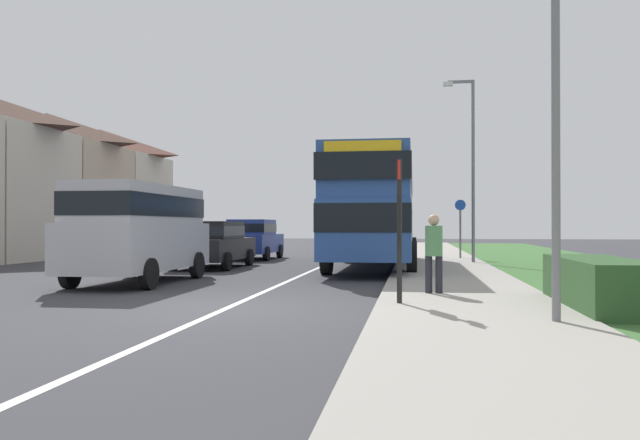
{
  "coord_description": "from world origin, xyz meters",
  "views": [
    {
      "loc": [
        3.25,
        -10.79,
        1.45
      ],
      "look_at": [
        0.77,
        5.96,
        1.6
      ],
      "focal_mm": 35.79,
      "sensor_mm": 36.0,
      "label": 1
    }
  ],
  "objects_px": {
    "parked_car_black": "(213,242)",
    "bus_stop_sign": "(399,220)",
    "double_decker_bus": "(375,205)",
    "parked_van_silver": "(139,226)",
    "parked_car_blue": "(253,238)",
    "street_lamp_mid": "(470,158)",
    "pedestrian_at_stop": "(434,250)",
    "cycle_route_sign": "(460,226)"
  },
  "relations": [
    {
      "from": "parked_car_black",
      "to": "pedestrian_at_stop",
      "type": "relative_size",
      "value": 2.7
    },
    {
      "from": "parked_van_silver",
      "to": "pedestrian_at_stop",
      "type": "xyz_separation_m",
      "value": [
        7.26,
        -2.49,
        -0.47
      ]
    },
    {
      "from": "cycle_route_sign",
      "to": "parked_van_silver",
      "type": "bearing_deg",
      "value": -127.15
    },
    {
      "from": "street_lamp_mid",
      "to": "pedestrian_at_stop",
      "type": "bearing_deg",
      "value": -98.46
    },
    {
      "from": "parked_car_blue",
      "to": "street_lamp_mid",
      "type": "bearing_deg",
      "value": -18.01
    },
    {
      "from": "parked_car_black",
      "to": "pedestrian_at_stop",
      "type": "height_order",
      "value": "pedestrian_at_stop"
    },
    {
      "from": "parked_van_silver",
      "to": "parked_car_black",
      "type": "height_order",
      "value": "parked_van_silver"
    },
    {
      "from": "double_decker_bus",
      "to": "bus_stop_sign",
      "type": "height_order",
      "value": "double_decker_bus"
    },
    {
      "from": "parked_car_black",
      "to": "parked_van_silver",
      "type": "bearing_deg",
      "value": -90.52
    },
    {
      "from": "parked_van_silver",
      "to": "cycle_route_sign",
      "type": "height_order",
      "value": "cycle_route_sign"
    },
    {
      "from": "bus_stop_sign",
      "to": "cycle_route_sign",
      "type": "height_order",
      "value": "bus_stop_sign"
    },
    {
      "from": "parked_car_black",
      "to": "bus_stop_sign",
      "type": "bearing_deg",
      "value": -56.6
    },
    {
      "from": "parked_car_blue",
      "to": "parked_van_silver",
      "type": "bearing_deg",
      "value": -90.05
    },
    {
      "from": "bus_stop_sign",
      "to": "cycle_route_sign",
      "type": "xyz_separation_m",
      "value": [
        2.13,
        15.76,
        -0.11
      ]
    },
    {
      "from": "pedestrian_at_stop",
      "to": "bus_stop_sign",
      "type": "height_order",
      "value": "bus_stop_sign"
    },
    {
      "from": "parked_car_black",
      "to": "street_lamp_mid",
      "type": "relative_size",
      "value": 0.67
    },
    {
      "from": "parked_van_silver",
      "to": "parked_car_black",
      "type": "xyz_separation_m",
      "value": [
        0.05,
        5.76,
        -0.56
      ]
    },
    {
      "from": "parked_car_black",
      "to": "pedestrian_at_stop",
      "type": "distance_m",
      "value": 10.95
    },
    {
      "from": "double_decker_bus",
      "to": "parked_car_blue",
      "type": "bearing_deg",
      "value": 137.84
    },
    {
      "from": "bus_stop_sign",
      "to": "parked_car_blue",
      "type": "bearing_deg",
      "value": 112.98
    },
    {
      "from": "street_lamp_mid",
      "to": "bus_stop_sign",
      "type": "bearing_deg",
      "value": -100.12
    },
    {
      "from": "pedestrian_at_stop",
      "to": "bus_stop_sign",
      "type": "bearing_deg",
      "value": -110.27
    },
    {
      "from": "double_decker_bus",
      "to": "parked_van_silver",
      "type": "height_order",
      "value": "double_decker_bus"
    },
    {
      "from": "double_decker_bus",
      "to": "pedestrian_at_stop",
      "type": "xyz_separation_m",
      "value": [
        1.7,
        -8.86,
        -1.17
      ]
    },
    {
      "from": "double_decker_bus",
      "to": "parked_van_silver",
      "type": "bearing_deg",
      "value": -131.09
    },
    {
      "from": "bus_stop_sign",
      "to": "cycle_route_sign",
      "type": "relative_size",
      "value": 1.03
    },
    {
      "from": "double_decker_bus",
      "to": "parked_van_silver",
      "type": "xyz_separation_m",
      "value": [
        -5.56,
        -6.37,
        -0.7
      ]
    },
    {
      "from": "pedestrian_at_stop",
      "to": "double_decker_bus",
      "type": "bearing_deg",
      "value": 100.88
    },
    {
      "from": "double_decker_bus",
      "to": "bus_stop_sign",
      "type": "distance_m",
      "value": 10.65
    },
    {
      "from": "pedestrian_at_stop",
      "to": "parked_van_silver",
      "type": "bearing_deg",
      "value": 161.07
    },
    {
      "from": "parked_van_silver",
      "to": "cycle_route_sign",
      "type": "bearing_deg",
      "value": 52.85
    },
    {
      "from": "bus_stop_sign",
      "to": "street_lamp_mid",
      "type": "distance_m",
      "value": 13.13
    },
    {
      "from": "parked_van_silver",
      "to": "street_lamp_mid",
      "type": "xyz_separation_m",
      "value": [
        8.89,
        8.5,
        2.48
      ]
    },
    {
      "from": "parked_van_silver",
      "to": "parked_car_black",
      "type": "relative_size",
      "value": 1.15
    },
    {
      "from": "pedestrian_at_stop",
      "to": "cycle_route_sign",
      "type": "distance_m",
      "value": 14.13
    },
    {
      "from": "double_decker_bus",
      "to": "parked_car_black",
      "type": "relative_size",
      "value": 2.37
    },
    {
      "from": "double_decker_bus",
      "to": "parked_car_blue",
      "type": "distance_m",
      "value": 7.58
    },
    {
      "from": "double_decker_bus",
      "to": "cycle_route_sign",
      "type": "height_order",
      "value": "double_decker_bus"
    },
    {
      "from": "double_decker_bus",
      "to": "parked_van_silver",
      "type": "distance_m",
      "value": 8.48
    },
    {
      "from": "street_lamp_mid",
      "to": "cycle_route_sign",
      "type": "bearing_deg",
      "value": 92.55
    },
    {
      "from": "parked_van_silver",
      "to": "pedestrian_at_stop",
      "type": "height_order",
      "value": "parked_van_silver"
    },
    {
      "from": "parked_car_blue",
      "to": "pedestrian_at_stop",
      "type": "distance_m",
      "value": 15.66
    }
  ]
}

